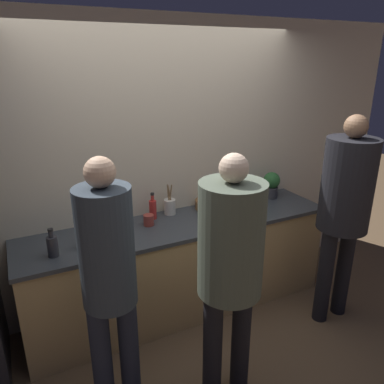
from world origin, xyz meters
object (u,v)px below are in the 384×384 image
utensil_crock (170,206)px  cup_red (149,220)px  person_left (109,274)px  cup_white (83,242)px  person_right (345,200)px  bottle_dark (52,245)px  fruit_bowl (212,204)px  person_center (230,258)px  bottle_red (153,209)px  potted_plant (271,184)px

utensil_crock → cup_red: size_ratio=2.99×
person_left → cup_white: size_ratio=18.67×
person_left → person_right: bearing=2.0°
utensil_crock → bottle_dark: (-1.07, -0.34, 0.01)m
person_right → utensil_crock: 1.51m
bottle_dark → cup_white: size_ratio=2.31×
person_left → fruit_bowl: 1.56m
person_left → person_center: person_left is taller
person_left → bottle_red: (0.65, 0.97, -0.05)m
utensil_crock → person_left: bearing=-129.5°
person_center → person_right: (1.30, 0.29, 0.06)m
person_left → bottle_red: size_ratio=7.18×
fruit_bowl → potted_plant: bearing=-1.1°
person_center → bottle_red: (-0.06, 1.19, -0.10)m
person_center → person_right: bearing=12.7°
utensil_crock → potted_plant: (1.10, -0.07, 0.07)m
fruit_bowl → person_left: bearing=-142.7°
cup_red → person_right: bearing=-28.4°
person_left → cup_white: bearing=92.1°
utensil_crock → bottle_dark: utensil_crock is taller
fruit_bowl → bottle_red: size_ratio=1.33×
person_left → fruit_bowl: person_left is taller
bottle_dark → cup_white: (0.22, 0.04, -0.04)m
person_right → cup_red: bearing=151.6°
person_right → bottle_red: 1.64m
utensil_crock → bottle_dark: size_ratio=1.31×
person_left → person_center: (0.71, -0.22, 0.04)m
person_left → cup_white: person_left is taller
person_center → person_right: size_ratio=0.95×
person_center → bottle_dark: (-0.95, 0.88, -0.11)m
person_center → bottle_red: person_center is taller
person_center → person_right: 1.33m
person_right → cup_red: size_ratio=19.34×
person_center → bottle_red: bearing=93.1°
cup_red → bottle_dark: bearing=-166.5°
bottle_dark → cup_red: bottle_dark is taller
utensil_crock → bottle_red: utensil_crock is taller
bottle_red → cup_white: size_ratio=2.60×
person_left → bottle_red: person_left is taller
person_left → person_center: 0.74m
person_right → potted_plant: person_right is taller
utensil_crock → bottle_red: size_ratio=1.16×
bottle_red → bottle_dark: bearing=-160.9°
person_center → cup_red: bearing=97.9°
person_right → bottle_red: person_right is taller
bottle_red → cup_red: (-0.08, -0.11, -0.05)m
person_right → bottle_dark: bearing=165.4°
person_left → bottle_dark: bearing=110.3°
cup_white → fruit_bowl: bearing=10.9°
person_right → cup_white: bearing=162.8°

